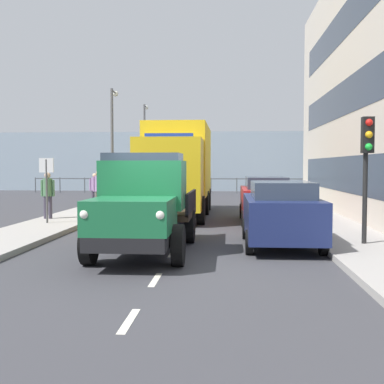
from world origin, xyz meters
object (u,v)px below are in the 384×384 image
at_px(pedestrian_in_dark_coat, 95,187).
at_px(traffic_light_near, 367,152).
at_px(car_black_oppositeside_1, 156,188).
at_px(truck_vintage_green, 144,206).
at_px(lamp_post_far, 145,140).
at_px(lamp_post_promenade, 113,135).
at_px(pedestrian_couple_b, 99,187).
at_px(car_navy_kerbside_near, 281,213).
at_px(lorry_cargo_yellow, 177,167).
at_px(pedestrian_with_bag, 48,191).
at_px(street_sign, 46,179).
at_px(car_red_kerbside_1, 265,199).
at_px(car_white_oppositeside_0, 134,194).

distance_m(pedestrian_in_dark_coat, traffic_light_near, 14.59).
height_order(car_black_oppositeside_1, traffic_light_near, traffic_light_near).
height_order(truck_vintage_green, traffic_light_near, traffic_light_near).
xyz_separation_m(truck_vintage_green, lamp_post_far, (4.27, -25.19, 2.88)).
xyz_separation_m(car_black_oppositeside_1, lamp_post_promenade, (2.12, 1.45, 2.91)).
relative_size(traffic_light_near, lamp_post_promenade, 0.52).
relative_size(pedestrian_couple_b, pedestrian_in_dark_coat, 1.10).
bearing_deg(car_black_oppositeside_1, car_navy_kerbside_near, 110.62).
bearing_deg(truck_vintage_green, lorry_cargo_yellow, -89.24).
distance_m(traffic_light_near, lamp_post_promenade, 16.64).
relative_size(lorry_cargo_yellow, lamp_post_far, 1.25).
distance_m(pedestrian_with_bag, street_sign, 1.51).
height_order(pedestrian_couple_b, street_sign, street_sign).
bearing_deg(pedestrian_in_dark_coat, lorry_cargo_yellow, 147.51).
distance_m(pedestrian_with_bag, lamp_post_far, 19.08).
distance_m(car_red_kerbside_1, pedestrian_in_dark_coat, 9.18).
bearing_deg(car_navy_kerbside_near, lorry_cargo_yellow, -64.92).
relative_size(pedestrian_couple_b, lamp_post_promenade, 0.29).
bearing_deg(lamp_post_promenade, car_black_oppositeside_1, -145.63).
bearing_deg(truck_vintage_green, pedestrian_in_dark_coat, -69.31).
bearing_deg(car_white_oppositeside_0, traffic_light_near, 132.08).
relative_size(car_navy_kerbside_near, pedestrian_in_dark_coat, 2.51).
distance_m(pedestrian_couple_b, pedestrian_in_dark_coat, 2.50).
bearing_deg(lamp_post_far, car_red_kerbside_1, 112.76).
relative_size(traffic_light_near, street_sign, 1.42).
height_order(lorry_cargo_yellow, car_navy_kerbside_near, lorry_cargo_yellow).
bearing_deg(traffic_light_near, car_black_oppositeside_1, -63.14).
distance_m(pedestrian_with_bag, traffic_light_near, 11.56).
bearing_deg(lorry_cargo_yellow, pedestrian_with_bag, 29.67).
relative_size(car_black_oppositeside_1, street_sign, 2.05).
bearing_deg(lorry_cargo_yellow, traffic_light_near, 125.35).
xyz_separation_m(lorry_cargo_yellow, car_black_oppositeside_1, (1.95, -7.02, -1.18)).
bearing_deg(pedestrian_with_bag, pedestrian_in_dark_coat, -93.33).
xyz_separation_m(car_white_oppositeside_0, traffic_light_near, (-7.56, 8.37, 1.57)).
distance_m(car_navy_kerbside_near, street_sign, 8.48).
bearing_deg(pedestrian_with_bag, street_sign, 109.29).
relative_size(pedestrian_with_bag, lamp_post_far, 0.26).
distance_m(truck_vintage_green, pedestrian_couple_b, 10.01).
bearing_deg(pedestrian_in_dark_coat, pedestrian_with_bag, 86.67).
relative_size(lorry_cargo_yellow, lamp_post_promenade, 1.35).
xyz_separation_m(truck_vintage_green, pedestrian_in_dark_coat, (4.42, -11.70, -0.08)).
bearing_deg(lamp_post_promenade, lorry_cargo_yellow, 126.12).
height_order(pedestrian_couple_b, lamp_post_far, lamp_post_far).
relative_size(car_white_oppositeside_0, car_black_oppositeside_1, 0.99).
relative_size(car_red_kerbside_1, street_sign, 2.00).
height_order(car_black_oppositeside_1, lamp_post_promenade, lamp_post_promenade).
xyz_separation_m(car_navy_kerbside_near, car_white_oppositeside_0, (5.47, -7.99, 0.00)).
bearing_deg(lorry_cargo_yellow, truck_vintage_green, 90.76).
height_order(lorry_cargo_yellow, car_black_oppositeside_1, lorry_cargo_yellow).
distance_m(car_red_kerbside_1, lamp_post_promenade, 11.15).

